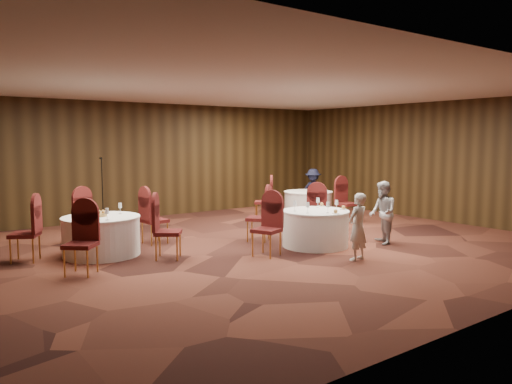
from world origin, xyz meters
TOP-DOWN VIEW (x-y plane):
  - ground at (0.00, 0.00)m, footprint 12.00×12.00m
  - room_shell at (0.00, 0.00)m, footprint 12.00×12.00m
  - table_main at (1.07, -0.67)m, footprint 1.37×1.37m
  - table_left at (-2.74, 1.14)m, footprint 1.45×1.45m
  - table_right at (3.52, 2.22)m, footprint 1.36×1.36m
  - chairs_main at (0.74, -0.01)m, footprint 2.99×1.92m
  - chairs_left at (-2.72, 1.13)m, footprint 3.18×3.20m
  - chairs_right at (3.02, 1.83)m, footprint 2.18×2.25m
  - tabletop_main at (1.21, -0.78)m, footprint 1.06×1.10m
  - tabletop_left at (-2.73, 1.14)m, footprint 0.79×0.88m
  - tabletop_right at (3.74, 2.01)m, footprint 0.08×0.08m
  - mic_stand at (-1.66, 4.11)m, footprint 0.24×0.24m
  - woman_a at (0.86, -2.01)m, footprint 0.49×0.36m
  - woman_b at (2.35, -1.35)m, footprint 0.77×0.81m
  - man_c at (4.33, 2.90)m, footprint 0.86×0.98m

SIDE VIEW (x-z plane):
  - ground at x=0.00m, z-range 0.00..0.00m
  - table_main at x=1.07m, z-range 0.01..0.75m
  - table_right at x=3.52m, z-range 0.01..0.75m
  - table_left at x=-2.74m, z-range 0.01..0.75m
  - chairs_main at x=0.74m, z-range 0.00..1.00m
  - chairs_left at x=-2.72m, z-range 0.00..1.00m
  - chairs_right at x=3.02m, z-range 0.00..1.00m
  - mic_stand at x=-1.66m, z-range -0.35..1.40m
  - woman_a at x=0.86m, z-range 0.00..1.23m
  - man_c at x=4.33m, z-range 0.00..1.31m
  - woman_b at x=2.35m, z-range 0.00..1.32m
  - tabletop_left at x=-2.73m, z-range 0.71..0.93m
  - tabletop_main at x=1.21m, z-range 0.74..0.95m
  - tabletop_right at x=3.74m, z-range 0.79..1.01m
  - room_shell at x=0.00m, z-range -4.04..7.96m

